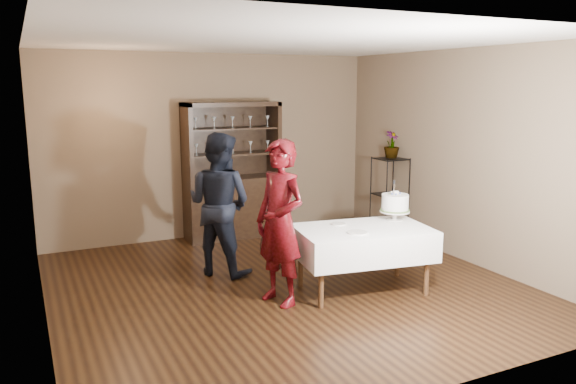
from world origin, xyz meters
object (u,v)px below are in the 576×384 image
(man, at_px, (219,204))
(potted_plant, at_px, (392,144))
(cake_table, at_px, (363,243))
(woman, at_px, (280,223))
(plant_etagere, at_px, (390,194))
(cake, at_px, (395,204))
(china_hutch, at_px, (232,193))

(man, distance_m, potted_plant, 2.92)
(cake_table, xyz_separation_m, woman, (-0.96, 0.09, 0.31))
(plant_etagere, xyz_separation_m, cake, (-1.06, -1.55, 0.25))
(china_hutch, distance_m, woman, 2.71)
(plant_etagere, bearing_deg, man, -171.02)
(china_hutch, height_order, plant_etagere, china_hutch)
(woman, relative_size, cake, 3.64)
(cake, bearing_deg, potted_plant, 55.49)
(china_hutch, xyz_separation_m, woman, (-0.46, -2.67, 0.19))
(cake_table, height_order, woman, woman)
(cake_table, height_order, man, man)
(man, bearing_deg, plant_etagere, -120.82)
(china_hutch, bearing_deg, plant_etagere, -26.83)
(cake_table, relative_size, man, 0.91)
(china_hutch, xyz_separation_m, potted_plant, (2.12, -1.01, 0.72))
(woman, height_order, man, woman)
(china_hutch, distance_m, potted_plant, 2.46)
(plant_etagere, distance_m, man, 2.83)
(china_hutch, distance_m, cake, 2.81)
(china_hutch, relative_size, plant_etagere, 1.67)
(cake_table, xyz_separation_m, potted_plant, (1.62, 1.75, 0.84))
(woman, bearing_deg, potted_plant, 104.09)
(man, height_order, potted_plant, man)
(plant_etagere, distance_m, potted_plant, 0.74)
(woman, distance_m, potted_plant, 3.11)
(cake_table, distance_m, cake, 0.65)
(woman, distance_m, man, 1.20)
(china_hutch, height_order, man, china_hutch)
(china_hutch, distance_m, cake_table, 2.80)
(potted_plant, bearing_deg, plant_etagere, -132.74)
(china_hutch, bearing_deg, cake_table, -79.74)
(cake_table, bearing_deg, man, 133.87)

